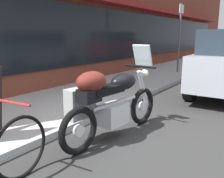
# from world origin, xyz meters

# --- Properties ---
(ground_plane) EXTENTS (80.00, 80.00, 0.00)m
(ground_plane) POSITION_xyz_m (0.00, 0.00, 0.00)
(ground_plane) COLOR #2D2D2D
(sidewalk_curb) EXTENTS (30.00, 2.46, 0.12)m
(sidewalk_curb) POSITION_xyz_m (9.00, 2.42, 0.06)
(sidewalk_curb) COLOR #B7B7B7
(sidewalk_curb) RESTS_ON ground_plane
(touring_motorcycle) EXTENTS (2.16, 0.80, 1.40)m
(touring_motorcycle) POSITION_xyz_m (-0.10, 0.55, 0.61)
(touring_motorcycle) COLOR black
(touring_motorcycle) RESTS_ON ground_plane
(parking_sign_pole) EXTENTS (0.44, 0.07, 2.61)m
(parking_sign_pole) POSITION_xyz_m (6.53, 1.86, 1.66)
(parking_sign_pole) COLOR #59595B
(parking_sign_pole) RESTS_ON sidewalk_curb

